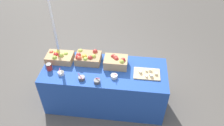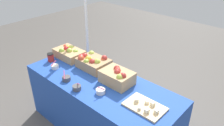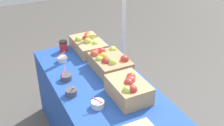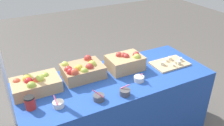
% 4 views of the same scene
% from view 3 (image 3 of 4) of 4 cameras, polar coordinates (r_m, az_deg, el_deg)
% --- Properties ---
extents(table, '(1.90, 0.76, 0.74)m').
position_cam_3_polar(table, '(2.54, -1.00, -12.31)').
color(table, '#234CAD').
rests_on(table, ground_plane).
extents(apple_crate_left, '(0.41, 0.27, 0.16)m').
position_cam_3_polar(apple_crate_left, '(2.91, -4.84, 3.85)').
color(apple_crate_left, tan).
rests_on(apple_crate_left, table).
extents(apple_crate_middle, '(0.39, 0.29, 0.17)m').
position_cam_3_polar(apple_crate_middle, '(2.55, -0.55, 0.20)').
color(apple_crate_middle, tan).
rests_on(apple_crate_middle, table).
extents(apple_crate_right, '(0.35, 0.26, 0.19)m').
position_cam_3_polar(apple_crate_right, '(2.19, 3.40, -5.20)').
color(apple_crate_right, tan).
rests_on(apple_crate_right, table).
extents(sample_bowl_near, '(0.10, 0.10, 0.11)m').
position_cam_3_polar(sample_bowl_near, '(2.46, -9.24, -2.83)').
color(sample_bowl_near, '#4C4C51').
rests_on(sample_bowl_near, table).
extents(sample_bowl_mid, '(0.09, 0.09, 0.10)m').
position_cam_3_polar(sample_bowl_mid, '(2.26, -8.26, -5.86)').
color(sample_bowl_mid, '#4C4C51').
rests_on(sample_bowl_mid, table).
extents(sample_bowl_far, '(0.09, 0.09, 0.10)m').
position_cam_3_polar(sample_bowl_far, '(2.75, -9.99, 0.80)').
color(sample_bowl_far, silver).
rests_on(sample_bowl_far, table).
extents(sample_bowl_extra, '(0.10, 0.10, 0.11)m').
position_cam_3_polar(sample_bowl_extra, '(2.13, -2.88, -8.28)').
color(sample_bowl_extra, silver).
rests_on(sample_bowl_extra, table).
extents(coffee_cup, '(0.08, 0.08, 0.11)m').
position_cam_3_polar(coffee_cup, '(2.93, -9.79, 3.39)').
color(coffee_cup, red).
rests_on(coffee_cup, table).
extents(tent_pole, '(0.04, 0.04, 1.98)m').
position_cam_3_polar(tent_pole, '(3.25, 2.39, 10.27)').
color(tent_pole, white).
rests_on(tent_pole, ground_plane).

